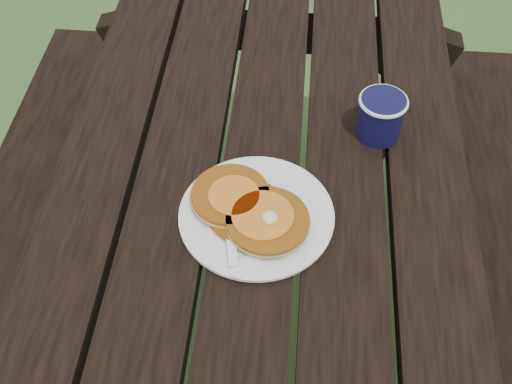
# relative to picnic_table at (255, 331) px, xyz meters

# --- Properties ---
(picnic_table) EXTENTS (1.36, 1.80, 0.75)m
(picnic_table) POSITION_rel_picnic_table_xyz_m (0.00, 0.00, 0.00)
(picnic_table) COLOR black
(picnic_table) RESTS_ON ground
(plate) EXTENTS (0.29, 0.29, 0.01)m
(plate) POSITION_rel_picnic_table_xyz_m (0.00, 0.01, 0.39)
(plate) COLOR white
(plate) RESTS_ON picnic_table
(pancake_stack) EXTENTS (0.20, 0.19, 0.04)m
(pancake_stack) POSITION_rel_picnic_table_xyz_m (-0.01, 0.01, 0.41)
(pancake_stack) COLOR #8E4D10
(pancake_stack) RESTS_ON plate
(knife) EXTENTS (0.12, 0.16, 0.00)m
(knife) POSITION_rel_picnic_table_xyz_m (0.03, -0.04, 0.39)
(knife) COLOR white
(knife) RESTS_ON plate
(fork) EXTENTS (0.06, 0.16, 0.01)m
(fork) POSITION_rel_picnic_table_xyz_m (-0.04, -0.04, 0.40)
(fork) COLOR white
(fork) RESTS_ON plate
(coffee_cup) EXTENTS (0.09, 0.09, 0.09)m
(coffee_cup) POSITION_rel_picnic_table_xyz_m (0.21, 0.24, 0.43)
(coffee_cup) COLOR #0F0C34
(coffee_cup) RESTS_ON picnic_table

